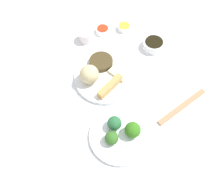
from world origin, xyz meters
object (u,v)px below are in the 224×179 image
at_px(soy_sauce_bowl, 154,45).
at_px(sauce_ramekin_hot_mustard, 124,28).
at_px(chopsticks_pair, 182,106).
at_px(broccoli_plate, 120,136).
at_px(teacup, 86,36).
at_px(main_plate, 106,77).
at_px(sauce_ramekin_sweet_and_sour, 103,30).

bearing_deg(soy_sauce_bowl, sauce_ramekin_hot_mustard, -90.00).
relative_size(sauce_ramekin_hot_mustard, chopsticks_pair, 0.26).
relative_size(broccoli_plate, chopsticks_pair, 0.90).
xyz_separation_m(sauce_ramekin_hot_mustard, chopsticks_pair, (0.17, 0.43, -0.01)).
distance_m(soy_sauce_bowl, sauce_ramekin_hot_mustard, 0.17).
bearing_deg(chopsticks_pair, teacup, -90.33).
bearing_deg(teacup, main_plate, 65.02).
height_order(soy_sauce_bowl, sauce_ramekin_sweet_and_sour, soy_sauce_bowl).
bearing_deg(chopsticks_pair, soy_sauce_bowl, -122.69).
height_order(sauce_ramekin_sweet_and_sour, chopsticks_pair, sauce_ramekin_sweet_and_sour).
bearing_deg(teacup, soy_sauce_bowl, 123.34).
distance_m(broccoli_plate, teacup, 0.48).
distance_m(broccoli_plate, chopsticks_pair, 0.26).
bearing_deg(soy_sauce_bowl, sauce_ramekin_sweet_and_sour, -70.79).
relative_size(sauce_ramekin_sweet_and_sour, sauce_ramekin_hot_mustard, 1.00).
bearing_deg(soy_sauce_bowl, teacup, -56.66).
distance_m(broccoli_plate, sauce_ramekin_sweet_and_sour, 0.51).
height_order(broccoli_plate, soy_sauce_bowl, soy_sauce_bowl).
bearing_deg(sauce_ramekin_sweet_and_sour, chopsticks_pair, 79.88).
relative_size(sauce_ramekin_sweet_and_sour, teacup, 0.96).
height_order(sauce_ramekin_hot_mustard, teacup, teacup).
bearing_deg(sauce_ramekin_hot_mustard, sauce_ramekin_sweet_and_sour, -37.55).
height_order(sauce_ramekin_sweet_and_sour, teacup, teacup).
relative_size(main_plate, soy_sauce_bowl, 2.73).
bearing_deg(teacup, sauce_ramekin_hot_mustard, 153.47).
height_order(main_plate, sauce_ramekin_sweet_and_sour, sauce_ramekin_sweet_and_sour).
xyz_separation_m(broccoli_plate, chopsticks_pair, (-0.24, 0.10, -0.00)).
distance_m(main_plate, soy_sauce_bowl, 0.26).
height_order(teacup, chopsticks_pair, teacup).
relative_size(broccoli_plate, soy_sauce_bowl, 2.28).
distance_m(teacup, chopsticks_pair, 0.51).
distance_m(main_plate, teacup, 0.23).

